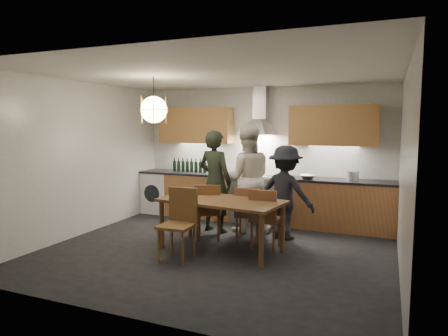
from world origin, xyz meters
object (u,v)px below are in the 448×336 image
at_px(wine_bottles, 189,165).
at_px(person_right, 285,192).
at_px(stock_pot, 353,176).
at_px(dining_table, 221,205).
at_px(chair_back_left, 208,208).
at_px(person_mid, 247,178).
at_px(mixing_bowl, 307,177).
at_px(chair_front, 180,218).
at_px(person_left, 215,181).

bearing_deg(wine_bottles, person_right, -22.69).
height_order(person_right, stock_pot, person_right).
bearing_deg(dining_table, chair_back_left, 143.45).
relative_size(person_mid, mixing_bowl, 6.17).
xyz_separation_m(person_mid, stock_pot, (1.71, 0.75, 0.04)).
bearing_deg(wine_bottles, dining_table, -51.48).
distance_m(chair_back_left, person_mid, 0.96).
bearing_deg(chair_back_left, dining_table, 115.78).
distance_m(person_right, stock_pot, 1.38).
distance_m(chair_front, person_right, 1.90).
distance_m(dining_table, chair_front, 0.69).
bearing_deg(dining_table, chair_front, -119.32).
xyz_separation_m(stock_pot, wine_bottles, (-3.22, -0.02, 0.07)).
distance_m(person_left, wine_bottles, 1.40).
bearing_deg(person_mid, chair_front, 52.61).
distance_m(dining_table, person_left, 1.08).
bearing_deg(dining_table, person_mid, 98.01).
distance_m(person_mid, wine_bottles, 1.67).
bearing_deg(chair_back_left, wine_bottles, -73.70).
height_order(person_mid, person_right, person_mid).
height_order(chair_back_left, person_mid, person_mid).
relative_size(person_right, mixing_bowl, 5.08).
bearing_deg(person_left, stock_pot, -143.62).
xyz_separation_m(dining_table, mixing_bowl, (0.93, 1.81, 0.26)).
bearing_deg(person_mid, mixing_bowl, -169.92).
xyz_separation_m(person_left, stock_pot, (2.21, 0.99, 0.08)).
bearing_deg(mixing_bowl, person_mid, -145.61).
height_order(person_left, mixing_bowl, person_left).
relative_size(dining_table, chair_front, 1.94).
distance_m(person_left, person_right, 1.25).
distance_m(person_left, person_mid, 0.56).
xyz_separation_m(dining_table, chair_front, (-0.41, -0.54, -0.11)).
relative_size(person_mid, stock_pot, 8.88).
bearing_deg(person_mid, stock_pot, 179.45).
relative_size(chair_front, wine_bottles, 1.29).
bearing_deg(wine_bottles, mixing_bowl, -2.16).
relative_size(person_left, mixing_bowl, 5.86).
relative_size(person_left, stock_pot, 8.44).
height_order(stock_pot, wine_bottles, wine_bottles).
xyz_separation_m(dining_table, wine_bottles, (-1.51, 1.90, 0.36)).
distance_m(chair_back_left, chair_front, 0.92).
distance_m(chair_front, wine_bottles, 2.72).
distance_m(chair_front, person_left, 1.50).
distance_m(person_mid, person_right, 0.79).
bearing_deg(chair_front, dining_table, 52.43).
height_order(dining_table, mixing_bowl, mixing_bowl).
xyz_separation_m(dining_table, stock_pot, (1.71, 1.92, 0.29)).
relative_size(chair_back_left, person_left, 0.52).
height_order(chair_front, person_right, person_right).
bearing_deg(chair_front, person_mid, 76.23).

